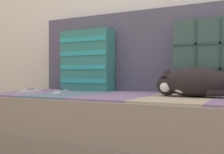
% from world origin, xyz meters
% --- Properties ---
extents(couch, '(2.07, 0.88, 0.40)m').
position_xyz_m(couch, '(-0.00, 0.11, 0.20)').
color(couch, gray).
rests_on(couch, ground_plane).
extents(sofa_backrest, '(2.03, 0.14, 0.56)m').
position_xyz_m(sofa_backrest, '(0.00, 0.48, 0.68)').
color(sofa_backrest, '#514C60').
rests_on(sofa_backrest, couch).
extents(throw_pillow_quilted, '(0.40, 0.14, 0.44)m').
position_xyz_m(throw_pillow_quilted, '(0.26, 0.33, 0.62)').
color(throw_pillow_quilted, '#38514C').
rests_on(throw_pillow_quilted, couch).
extents(throw_pillow_striped, '(0.39, 0.14, 0.43)m').
position_xyz_m(throw_pillow_striped, '(-0.59, 0.33, 0.61)').
color(throw_pillow_striped, '#337A70').
rests_on(throw_pillow_striped, couch).
extents(sleeping_cat, '(0.41, 0.18, 0.15)m').
position_xyz_m(sleeping_cat, '(0.20, 0.06, 0.47)').
color(sleeping_cat, black).
rests_on(sleeping_cat, couch).
extents(game_remote_near, '(0.09, 0.19, 0.02)m').
position_xyz_m(game_remote_near, '(-0.57, -0.01, 0.40)').
color(game_remote_near, white).
rests_on(game_remote_near, couch).
extents(game_remote_far, '(0.06, 0.19, 0.02)m').
position_xyz_m(game_remote_far, '(-0.81, -0.02, 0.40)').
color(game_remote_far, white).
rests_on(game_remote_far, couch).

